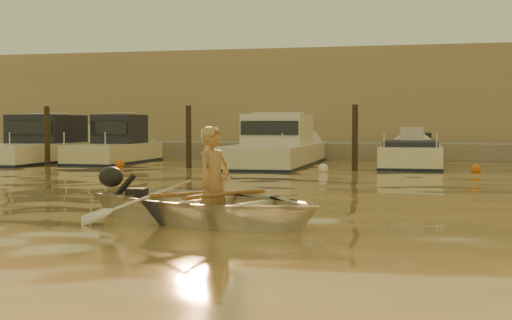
% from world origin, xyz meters
% --- Properties ---
extents(ground_plane, '(160.00, 160.00, 0.00)m').
position_xyz_m(ground_plane, '(0.00, 0.00, 0.00)').
color(ground_plane, olive).
rests_on(ground_plane, ground).
extents(dinghy, '(4.49, 3.94, 0.77)m').
position_xyz_m(dinghy, '(-1.19, 1.92, 0.27)').
color(dinghy, silver).
rests_on(dinghy, ground_plane).
extents(person, '(0.61, 0.72, 1.68)m').
position_xyz_m(person, '(-1.10, 1.88, 0.54)').
color(person, '#A47F52').
rests_on(person, dinghy).
extents(outboard_motor, '(0.98, 0.73, 0.70)m').
position_xyz_m(outboard_motor, '(-2.57, 2.52, 0.28)').
color(outboard_motor, black).
rests_on(outboard_motor, dinghy).
extents(oar_port, '(0.48, 2.07, 0.13)m').
position_xyz_m(oar_port, '(-0.96, 1.82, 0.42)').
color(oar_port, brown).
rests_on(oar_port, dinghy).
extents(oar_starboard, '(1.21, 1.79, 0.13)m').
position_xyz_m(oar_starboard, '(-1.14, 1.90, 0.42)').
color(oar_starboard, brown).
rests_on(oar_starboard, dinghy).
extents(moored_boat_0, '(2.53, 7.94, 1.75)m').
position_xyz_m(moored_boat_0, '(-12.15, 16.00, 0.62)').
color(moored_boat_0, silver).
rests_on(moored_boat_0, ground_plane).
extents(moored_boat_1, '(1.85, 5.65, 1.75)m').
position_xyz_m(moored_boat_1, '(-9.07, 16.00, 0.62)').
color(moored_boat_1, beige).
rests_on(moored_boat_1, ground_plane).
extents(moored_boat_2, '(2.58, 8.53, 1.75)m').
position_xyz_m(moored_boat_2, '(-3.18, 16.00, 0.62)').
color(moored_boat_2, silver).
rests_on(moored_boat_2, ground_plane).
extents(moored_boat_3, '(1.91, 5.58, 0.95)m').
position_xyz_m(moored_boat_3, '(1.44, 16.00, 0.22)').
color(moored_boat_3, beige).
rests_on(moored_boat_3, ground_plane).
extents(piling_0, '(0.18, 0.18, 2.20)m').
position_xyz_m(piling_0, '(-10.50, 13.80, 0.90)').
color(piling_0, '#2D2319').
rests_on(piling_0, ground_plane).
extents(piling_1, '(0.18, 0.18, 2.20)m').
position_xyz_m(piling_1, '(-5.50, 13.80, 0.90)').
color(piling_1, '#2D2319').
rests_on(piling_1, ground_plane).
extents(piling_2, '(0.18, 0.18, 2.20)m').
position_xyz_m(piling_2, '(-0.20, 13.80, 0.90)').
color(piling_2, '#2D2319').
rests_on(piling_2, ground_plane).
extents(fender_b, '(0.30, 0.30, 0.30)m').
position_xyz_m(fender_b, '(-7.84, 13.72, 0.10)').
color(fender_b, '#D36118').
rests_on(fender_b, ground_plane).
extents(fender_c, '(0.30, 0.30, 0.30)m').
position_xyz_m(fender_c, '(-1.03, 12.85, 0.10)').
color(fender_c, white).
rests_on(fender_c, ground_plane).
extents(fender_d, '(0.30, 0.30, 0.30)m').
position_xyz_m(fender_d, '(3.33, 13.76, 0.10)').
color(fender_d, '#C96317').
rests_on(fender_d, ground_plane).
extents(quay, '(52.00, 4.00, 1.00)m').
position_xyz_m(quay, '(0.00, 21.50, 0.15)').
color(quay, gray).
rests_on(quay, ground_plane).
extents(waterfront_building, '(46.00, 7.00, 4.80)m').
position_xyz_m(waterfront_building, '(0.00, 27.00, 2.40)').
color(waterfront_building, '#9E8466').
rests_on(waterfront_building, quay).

